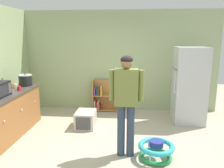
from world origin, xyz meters
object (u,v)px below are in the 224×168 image
object	(u,v)px
bookshelf	(106,97)
baby_walker	(156,150)
refrigerator	(189,86)
clear_bottle	(3,85)
pet_carrier	(86,119)
red_cup	(19,88)
standing_person	(126,98)
orange_cup	(11,85)
kitchen_counter	(7,115)
white_cup	(16,86)
crock_pot	(25,80)

from	to	relation	value
bookshelf	baby_walker	bearing A→B (deg)	-64.77
refrigerator	clear_bottle	distance (m)	4.14
bookshelf	pet_carrier	xyz separation A→B (m)	(-0.31, -1.19, -0.19)
refrigerator	pet_carrier	distance (m)	2.52
bookshelf	red_cup	world-z (taller)	red_cup
standing_person	red_cup	xyz separation A→B (m)	(-2.27, 0.82, -0.08)
orange_cup	refrigerator	bearing A→B (deg)	8.10
baby_walker	pet_carrier	xyz separation A→B (m)	(-1.45, 1.22, 0.02)
pet_carrier	orange_cup	distance (m)	1.83
bookshelf	kitchen_counter	bearing A→B (deg)	-135.49
bookshelf	baby_walker	size ratio (longest dim) A/B	1.41
bookshelf	refrigerator	bearing A→B (deg)	-18.16
bookshelf	white_cup	xyz separation A→B (m)	(-1.83, -1.32, 0.58)
standing_person	pet_carrier	xyz separation A→B (m)	(-0.94, 1.16, -0.85)
bookshelf	baby_walker	xyz separation A→B (m)	(1.14, -2.41, -0.21)
red_cup	kitchen_counter	bearing A→B (deg)	-124.11
refrigerator	orange_cup	bearing A→B (deg)	-171.90
baby_walker	red_cup	bearing A→B (deg)	162.39
orange_cup	red_cup	size ratio (longest dim) A/B	1.00
kitchen_counter	refrigerator	bearing A→B (deg)	16.03
clear_bottle	refrigerator	bearing A→B (deg)	11.49
white_cup	bookshelf	bearing A→B (deg)	35.76
red_cup	orange_cup	bearing A→B (deg)	139.10
refrigerator	standing_person	distance (m)	2.20
kitchen_counter	pet_carrier	world-z (taller)	kitchen_counter
clear_bottle	red_cup	bearing A→B (deg)	-5.40
pet_carrier	white_cup	bearing A→B (deg)	-175.22
standing_person	clear_bottle	distance (m)	2.77
standing_person	crock_pot	bearing A→B (deg)	151.23
orange_cup	crock_pot	bearing A→B (deg)	37.51
refrigerator	white_cup	distance (m)	3.93
refrigerator	crock_pot	world-z (taller)	refrigerator
refrigerator	bookshelf	size ratio (longest dim) A/B	2.09
bookshelf	white_cup	world-z (taller)	white_cup
clear_bottle	orange_cup	xyz separation A→B (m)	(0.03, 0.25, -0.05)
baby_walker	bookshelf	bearing A→B (deg)	115.23
kitchen_counter	baby_walker	world-z (taller)	kitchen_counter
standing_person	white_cup	distance (m)	2.66
red_cup	baby_walker	bearing A→B (deg)	-17.61
pet_carrier	clear_bottle	distance (m)	1.91
kitchen_counter	bookshelf	size ratio (longest dim) A/B	2.22
clear_bottle	orange_cup	size ratio (longest dim) A/B	2.59
red_cup	pet_carrier	bearing A→B (deg)	14.38
pet_carrier	red_cup	bearing A→B (deg)	-165.62
crock_pot	clear_bottle	size ratio (longest dim) A/B	1.22
baby_walker	standing_person	bearing A→B (deg)	172.57
baby_walker	red_cup	world-z (taller)	red_cup
clear_bottle	red_cup	world-z (taller)	clear_bottle
clear_bottle	white_cup	xyz separation A→B (m)	(0.18, 0.18, -0.05)
bookshelf	standing_person	bearing A→B (deg)	-75.08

